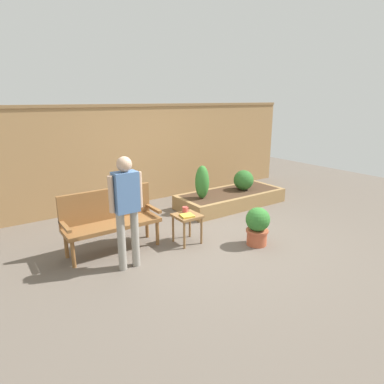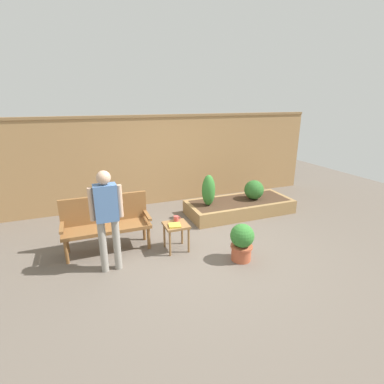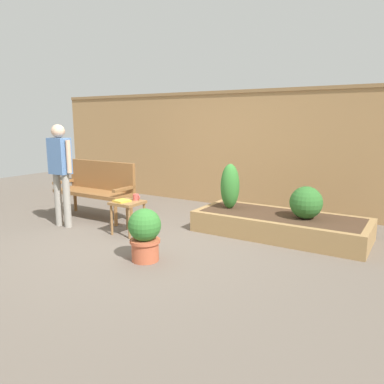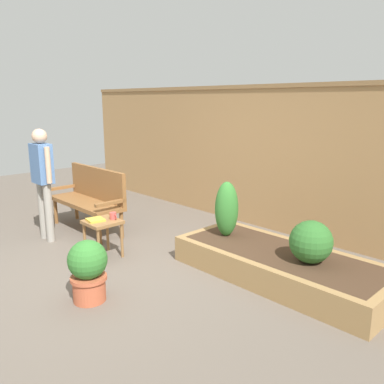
{
  "view_description": "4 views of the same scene",
  "coord_description": "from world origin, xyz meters",
  "px_view_note": "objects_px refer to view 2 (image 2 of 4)",
  "views": [
    {
      "loc": [
        -3.14,
        -4.01,
        2.27
      ],
      "look_at": [
        0.2,
        0.79,
        0.61
      ],
      "focal_mm": 30.96,
      "sensor_mm": 36.0,
      "label": 1
    },
    {
      "loc": [
        -1.74,
        -4.14,
        2.49
      ],
      "look_at": [
        0.3,
        1.07,
        0.69
      ],
      "focal_mm": 26.95,
      "sensor_mm": 36.0,
      "label": 2
    },
    {
      "loc": [
        3.19,
        -3.85,
        1.62
      ],
      "look_at": [
        0.41,
        0.64,
        0.61
      ],
      "focal_mm": 35.23,
      "sensor_mm": 36.0,
      "label": 3
    },
    {
      "loc": [
        3.81,
        -2.34,
        1.93
      ],
      "look_at": [
        0.26,
        1.07,
        0.79
      ],
      "focal_mm": 37.33,
      "sensor_mm": 36.0,
      "label": 4
    }
  ],
  "objects_px": {
    "garden_bench": "(106,219)",
    "person_by_bench": "(107,213)",
    "shrub_far_corner": "(254,190)",
    "potted_boxwood": "(242,241)",
    "shrub_near_bench": "(209,190)",
    "book_on_table": "(175,225)",
    "side_table": "(176,229)",
    "cup_on_table": "(176,218)"
  },
  "relations": [
    {
      "from": "shrub_near_bench",
      "to": "person_by_bench",
      "type": "distance_m",
      "value": 2.58
    },
    {
      "from": "person_by_bench",
      "to": "potted_boxwood",
      "type": "bearing_deg",
      "value": -13.41
    },
    {
      "from": "shrub_near_bench",
      "to": "shrub_far_corner",
      "type": "relative_size",
      "value": 1.54
    },
    {
      "from": "cup_on_table",
      "to": "shrub_far_corner",
      "type": "height_order",
      "value": "shrub_far_corner"
    },
    {
      "from": "garden_bench",
      "to": "potted_boxwood",
      "type": "relative_size",
      "value": 2.32
    },
    {
      "from": "garden_bench",
      "to": "book_on_table",
      "type": "height_order",
      "value": "garden_bench"
    },
    {
      "from": "shrub_far_corner",
      "to": "cup_on_table",
      "type": "bearing_deg",
      "value": -156.65
    },
    {
      "from": "side_table",
      "to": "person_by_bench",
      "type": "height_order",
      "value": "person_by_bench"
    },
    {
      "from": "potted_boxwood",
      "to": "shrub_near_bench",
      "type": "relative_size",
      "value": 0.91
    },
    {
      "from": "garden_bench",
      "to": "shrub_far_corner",
      "type": "bearing_deg",
      "value": 10.1
    },
    {
      "from": "shrub_near_bench",
      "to": "book_on_table",
      "type": "bearing_deg",
      "value": -134.9
    },
    {
      "from": "book_on_table",
      "to": "person_by_bench",
      "type": "bearing_deg",
      "value": -160.8
    },
    {
      "from": "garden_bench",
      "to": "cup_on_table",
      "type": "distance_m",
      "value": 1.2
    },
    {
      "from": "book_on_table",
      "to": "shrub_far_corner",
      "type": "bearing_deg",
      "value": 37.31
    },
    {
      "from": "cup_on_table",
      "to": "potted_boxwood",
      "type": "distance_m",
      "value": 1.19
    },
    {
      "from": "side_table",
      "to": "book_on_table",
      "type": "xyz_separation_m",
      "value": [
        -0.05,
        -0.07,
        0.1
      ]
    },
    {
      "from": "garden_bench",
      "to": "shrub_far_corner",
      "type": "xyz_separation_m",
      "value": [
        3.33,
        0.59,
        -0.02
      ]
    },
    {
      "from": "garden_bench",
      "to": "potted_boxwood",
      "type": "bearing_deg",
      "value": -30.97
    },
    {
      "from": "cup_on_table",
      "to": "person_by_bench",
      "type": "xyz_separation_m",
      "value": [
        -1.17,
        -0.36,
        0.41
      ]
    },
    {
      "from": "potted_boxwood",
      "to": "garden_bench",
      "type": "bearing_deg",
      "value": 149.03
    },
    {
      "from": "potted_boxwood",
      "to": "shrub_near_bench",
      "type": "height_order",
      "value": "shrub_near_bench"
    },
    {
      "from": "side_table",
      "to": "potted_boxwood",
      "type": "height_order",
      "value": "potted_boxwood"
    },
    {
      "from": "side_table",
      "to": "shrub_far_corner",
      "type": "distance_m",
      "value": 2.49
    },
    {
      "from": "side_table",
      "to": "cup_on_table",
      "type": "relative_size",
      "value": 3.98
    },
    {
      "from": "garden_bench",
      "to": "shrub_far_corner",
      "type": "height_order",
      "value": "garden_bench"
    },
    {
      "from": "garden_bench",
      "to": "book_on_table",
      "type": "relative_size",
      "value": 7.28
    },
    {
      "from": "shrub_far_corner",
      "to": "person_by_bench",
      "type": "xyz_separation_m",
      "value": [
        -3.36,
        -1.3,
        0.41
      ]
    },
    {
      "from": "cup_on_table",
      "to": "book_on_table",
      "type": "distance_m",
      "value": 0.22
    },
    {
      "from": "garden_bench",
      "to": "person_by_bench",
      "type": "relative_size",
      "value": 0.92
    },
    {
      "from": "garden_bench",
      "to": "cup_on_table",
      "type": "xyz_separation_m",
      "value": [
        1.14,
        -0.35,
        -0.02
      ]
    },
    {
      "from": "garden_bench",
      "to": "potted_boxwood",
      "type": "xyz_separation_m",
      "value": [
        1.97,
        -1.18,
        -0.21
      ]
    },
    {
      "from": "side_table",
      "to": "shrub_far_corner",
      "type": "relative_size",
      "value": 1.09
    },
    {
      "from": "potted_boxwood",
      "to": "person_by_bench",
      "type": "distance_m",
      "value": 2.13
    },
    {
      "from": "cup_on_table",
      "to": "person_by_bench",
      "type": "bearing_deg",
      "value": -163.04
    },
    {
      "from": "cup_on_table",
      "to": "person_by_bench",
      "type": "relative_size",
      "value": 0.08
    },
    {
      "from": "book_on_table",
      "to": "person_by_bench",
      "type": "xyz_separation_m",
      "value": [
        -1.07,
        -0.16,
        0.44
      ]
    },
    {
      "from": "side_table",
      "to": "book_on_table",
      "type": "bearing_deg",
      "value": -124.72
    },
    {
      "from": "side_table",
      "to": "shrub_near_bench",
      "type": "bearing_deg",
      "value": 44.57
    },
    {
      "from": "cup_on_table",
      "to": "book_on_table",
      "type": "bearing_deg",
      "value": -115.55
    },
    {
      "from": "garden_bench",
      "to": "potted_boxwood",
      "type": "distance_m",
      "value": 2.31
    },
    {
      "from": "garden_bench",
      "to": "shrub_far_corner",
      "type": "relative_size",
      "value": 3.26
    },
    {
      "from": "book_on_table",
      "to": "shrub_near_bench",
      "type": "xyz_separation_m",
      "value": [
        1.14,
        1.14,
        0.15
      ]
    }
  ]
}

